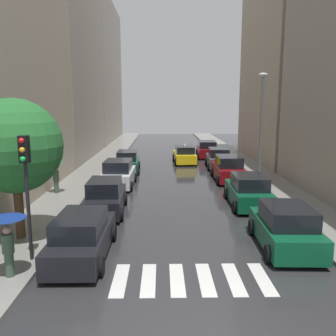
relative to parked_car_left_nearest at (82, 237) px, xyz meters
name	(u,v)px	position (x,y,z in m)	size (l,w,h in m)	color
ground_plane	(172,167)	(3.79, 19.04, -0.79)	(28.00, 72.00, 0.04)	#2B2B2D
sidewalk_left	(99,166)	(-2.71, 19.04, -0.70)	(3.00, 72.00, 0.15)	gray
sidewalk_right	(245,166)	(10.29, 19.04, -0.70)	(3.00, 72.00, 0.15)	gray
crosswalk_stripes	(191,279)	(3.79, -1.75, -0.77)	(4.95, 2.20, 0.01)	silver
building_left_mid	(59,62)	(-7.21, 24.53, 8.80)	(6.00, 15.21, 19.16)	#9E9384
building_left_far	(94,73)	(-7.21, 43.01, 9.28)	(6.00, 20.04, 20.11)	#9E9384
building_right_mid	(289,41)	(14.79, 22.47, 10.50)	(6.00, 13.87, 22.55)	#B2A38C
parked_car_left_nearest	(82,237)	(0.00, 0.00, 0.00)	(2.00, 4.64, 1.65)	black
parked_car_left_second	(105,197)	(0.01, 5.38, 0.04)	(2.09, 4.26, 1.76)	black
parked_car_left_third	(119,174)	(-0.03, 11.36, 0.07)	(2.20, 4.30, 1.82)	silver
parked_car_left_fourth	(127,162)	(0.07, 16.70, 0.04)	(2.09, 4.45, 1.74)	#0C4C2D
parked_car_right_nearest	(286,228)	(7.59, 0.69, 0.03)	(2.25, 4.26, 1.72)	#0C4C2D
parked_car_right_second	(248,191)	(7.58, 6.58, 0.03)	(2.19, 4.49, 1.72)	#0C4C2D
parked_car_right_third	(228,169)	(7.67, 13.11, 0.07)	(2.09, 4.60, 1.83)	maroon
parked_car_right_fourth	(218,159)	(7.79, 18.41, 0.03)	(2.19, 4.34, 1.74)	#474C51
parked_car_right_fifth	(207,150)	(7.62, 24.95, 0.02)	(2.30, 4.80, 1.71)	maroon
taxi_midroad	(185,155)	(5.02, 21.08, -0.01)	(2.18, 4.41, 1.81)	yellow
pedestrian_near_tree	(7,232)	(-1.89, -1.71, 0.83)	(1.19, 1.19, 1.88)	#38513D
pedestrian_far_side	(56,171)	(-3.53, 9.07, 0.75)	(1.02, 1.02, 1.86)	#38513D
street_tree_left	(14,146)	(-2.84, 1.65, 3.08)	(3.69, 3.69, 5.56)	#513823
traffic_light_left_corner	(25,171)	(-1.66, -0.50, 2.51)	(0.30, 0.42, 4.30)	black
lamp_post_right	(261,122)	(9.34, 11.04, 3.56)	(0.60, 0.28, 7.29)	#595B60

